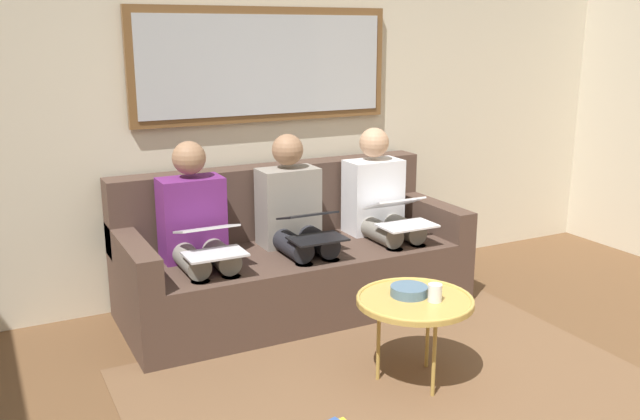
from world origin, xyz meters
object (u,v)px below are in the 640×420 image
Objects in this scene: laptop_silver at (210,240)px; person_left at (381,208)px; couch at (291,261)px; bowl at (409,291)px; cup at (435,293)px; laptop_black at (312,225)px; laptop_white at (400,213)px; coffee_table at (415,301)px; person_middle at (295,219)px; framed_mirror at (264,65)px; person_right at (197,232)px.

person_left is at bearing -169.24° from laptop_silver.
couch reaches higher than bowl.
cup is 0.25× the size of laptop_black.
person_left reaches higher than laptop_white.
person_middle is (0.13, -1.15, 0.17)m from coffee_table.
laptop_black is at bearing -179.92° from laptop_silver.
framed_mirror reaches higher than person_right.
couch reaches higher than coffee_table.
couch is 24.44× the size of cup.
person_middle is 3.22× the size of laptop_black.
framed_mirror is 4.76× the size of laptop_white.
bowl is (0.00, -0.05, 0.04)m from coffee_table.
person_middle is (0.00, 0.07, 0.30)m from couch.
coffee_table is 3.12× the size of bowl.
person_left is at bearing 144.48° from framed_mirror.
couch is at bearing -173.87° from person_right.
laptop_silver reaches higher than cup.
couch is 1.30m from framed_mirror.
coffee_table is 1.17m from person_middle.
laptop_black is at bearing -81.55° from bowl.
couch is 6.25× the size of laptop_silver.
coffee_table is 0.93m from laptop_black.
coffee_table is 0.06m from bowl.
bowl is 0.17× the size of person_middle.
person_middle reaches higher than coffee_table.
coffee_table is 1.57× the size of laptop_white.
couch is 0.31m from person_middle.
framed_mirror reaches higher than laptop_white.
laptop_white is (-0.44, -0.99, 0.13)m from cup.
bowl is at bearing 124.94° from person_right.
laptop_silver is (0.77, -0.91, 0.19)m from coffee_table.
cup is (-0.20, 1.68, -1.05)m from framed_mirror.
person_right is at bearing -20.74° from laptop_black.
laptop_silver is at bearing 0.52° from laptop_white.
couch is 3.69× the size of coffee_table.
cup is 0.26× the size of laptop_silver.
framed_mirror is (0.00, -0.39, 1.24)m from couch.
framed_mirror is at bearing -83.27° from cup.
laptop_silver is (1.28, 0.01, -0.00)m from laptop_white.
cup is 0.08× the size of person_middle.
cup is at bearing 65.93° from laptop_white.
person_right is at bearing 0.00° from person_left.
coffee_table is 1.39m from person_right.
couch is at bearing -25.14° from laptop_white.
person_left is (-0.64, 0.07, 0.30)m from couch.
person_right reaches higher than laptop_silver.
framed_mirror is 1.96m from coffee_table.
framed_mirror reaches higher than laptop_black.
coffee_table is 0.52× the size of person_middle.
cup is 1.01m from laptop_black.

